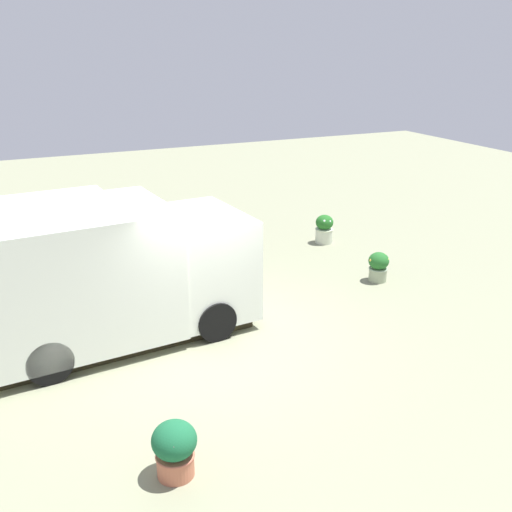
{
  "coord_description": "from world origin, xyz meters",
  "views": [
    {
      "loc": [
        3.19,
        8.73,
        5.08
      ],
      "look_at": [
        -1.59,
        -1.69,
        0.85
      ],
      "focal_mm": 40.96,
      "sensor_mm": 36.0,
      "label": 1
    }
  ],
  "objects_px": {
    "food_truck": "(106,277)",
    "person_customer": "(221,250)",
    "planter_flowering_side": "(378,266)",
    "planter_flowering_far": "(324,229)",
    "planter_flowering_near": "(175,448)"
  },
  "relations": [
    {
      "from": "person_customer",
      "to": "planter_flowering_side",
      "type": "distance_m",
      "value": 3.75
    },
    {
      "from": "person_customer",
      "to": "planter_flowering_far",
      "type": "height_order",
      "value": "person_customer"
    },
    {
      "from": "planter_flowering_near",
      "to": "planter_flowering_side",
      "type": "height_order",
      "value": "planter_flowering_near"
    },
    {
      "from": "planter_flowering_far",
      "to": "planter_flowering_near",
      "type": "bearing_deg",
      "value": 47.82
    },
    {
      "from": "food_truck",
      "to": "person_customer",
      "type": "height_order",
      "value": "food_truck"
    },
    {
      "from": "planter_flowering_near",
      "to": "planter_flowering_side",
      "type": "xyz_separation_m",
      "value": [
        -6.02,
        -4.15,
        -0.04
      ]
    },
    {
      "from": "planter_flowering_far",
      "to": "planter_flowering_side",
      "type": "relative_size",
      "value": 1.14
    },
    {
      "from": "person_customer",
      "to": "planter_flowering_side",
      "type": "relative_size",
      "value": 1.26
    },
    {
      "from": "planter_flowering_far",
      "to": "planter_flowering_side",
      "type": "xyz_separation_m",
      "value": [
        0.27,
        2.8,
        -0.03
      ]
    },
    {
      "from": "planter_flowering_near",
      "to": "food_truck",
      "type": "bearing_deg",
      "value": -90.24
    },
    {
      "from": "planter_flowering_near",
      "to": "planter_flowering_side",
      "type": "distance_m",
      "value": 7.31
    },
    {
      "from": "planter_flowering_near",
      "to": "planter_flowering_far",
      "type": "xyz_separation_m",
      "value": [
        -6.29,
        -6.95,
        -0.01
      ]
    },
    {
      "from": "planter_flowering_near",
      "to": "planter_flowering_far",
      "type": "distance_m",
      "value": 9.38
    },
    {
      "from": "food_truck",
      "to": "person_customer",
      "type": "relative_size",
      "value": 6.03
    },
    {
      "from": "food_truck",
      "to": "planter_flowering_near",
      "type": "xyz_separation_m",
      "value": [
        0.02,
        3.96,
        -0.79
      ]
    }
  ]
}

